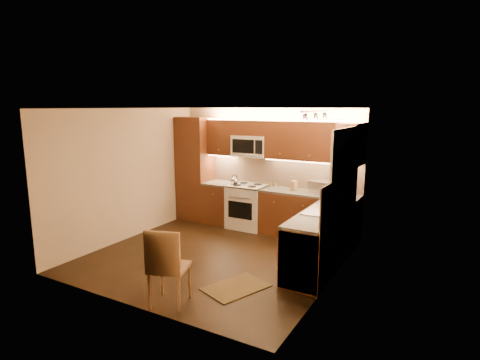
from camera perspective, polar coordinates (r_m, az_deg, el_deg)
The scene contains 37 objects.
floor at distance 6.90m, azimuth -3.39°, elevation -10.89°, with size 4.00×4.00×0.01m, color black.
ceiling at distance 6.42m, azimuth -3.64°, elevation 10.35°, with size 4.00×4.00×0.01m, color beige.
wall_back at distance 8.27m, azimuth 4.03°, elevation 1.71°, with size 4.00×0.01×2.50m, color beige.
wall_front at distance 5.03m, azimuth -16.00°, elevation -4.53°, with size 4.00×0.01×2.50m, color beige.
wall_left at distance 7.80m, azimuth -15.96°, elevation 0.78°, with size 0.01×4.00×2.50m, color beige.
wall_right at distance 5.73m, azimuth 13.55°, elevation -2.57°, with size 0.01×4.00×2.50m, color beige.
pantry at distance 8.86m, azimuth -6.51°, elevation 1.62°, with size 0.70×0.60×2.30m, color #411B0D.
base_cab_back_left at distance 8.64m, azimuth -2.85°, elevation -3.43°, with size 0.62×0.60×0.86m, color #411B0D.
counter_back_left at distance 8.54m, azimuth -2.88°, elevation -0.50°, with size 0.62×0.60×0.04m, color #3A3835.
base_cab_back_right at distance 7.79m, azimuth 9.95°, elevation -5.17°, with size 1.92×0.60×0.86m, color #411B0D.
counter_back_right at distance 7.68m, azimuth 10.06°, elevation -1.93°, with size 1.92×0.60×0.04m, color #3A3835.
base_cab_right at distance 6.41m, azimuth 11.63°, elevation -8.71°, with size 0.60×2.00×0.86m, color #411B0D.
counter_right at distance 6.28m, azimuth 11.78°, elevation -4.83°, with size 0.60×2.00×0.04m, color #3A3835.
dishwasher at distance 5.79m, azimuth 9.45°, elevation -10.79°, with size 0.58×0.60×0.84m, color silver.
backsplash_back at distance 8.13m, azimuth 6.23°, elevation 1.16°, with size 3.30×0.02×0.60m, color tan.
backsplash_right at distance 6.12m, azimuth 14.48°, elevation -2.25°, with size 0.02×2.00×0.60m, color tan.
upper_cab_back_left at distance 8.51m, azimuth -2.49°, elevation 6.23°, with size 0.62×0.35×0.75m, color #411B0D.
upper_cab_back_right at distance 7.64m, azimuth 10.61°, elevation 5.55°, with size 1.92×0.35×0.75m, color #411B0D.
upper_cab_bridge at distance 8.16m, azimuth 1.66°, elevation 7.59°, with size 0.76×0.35×0.31m, color #411B0D.
upper_cab_right_corner at distance 7.02m, azimuth 15.57°, elevation 4.90°, with size 0.35×0.50×0.75m, color #411B0D.
stove at distance 8.28m, azimuth 1.11°, elevation -3.84°, with size 0.76×0.65×0.92m, color silver, non-canonical shape.
microwave at distance 8.17m, azimuth 1.59°, elevation 4.95°, with size 0.76×0.38×0.44m, color silver, non-canonical shape.
window_frame at distance 6.19m, azimuth 14.97°, elevation 1.64°, with size 0.03×1.44×1.24m, color silver.
window_blinds at distance 6.20m, azimuth 14.79°, elevation 1.66°, with size 0.02×1.36×1.16m, color silver.
sink at distance 6.39m, azimuth 12.22°, elevation -3.69°, with size 0.52×0.86×0.15m, color silver, non-canonical shape.
faucet at distance 6.33m, azimuth 13.81°, elevation -3.20°, with size 0.20×0.04×0.30m, color silver, non-canonical shape.
track_light_bar at distance 6.10m, azimuth 10.99°, elevation 9.79°, with size 0.04×1.20×0.03m, color silver.
kettle at distance 8.20m, azimuth -0.82°, elevation 0.07°, with size 0.18×0.18×0.21m, color silver, non-canonical shape.
toaster_oven at distance 7.64m, azimuth 11.59°, elevation -0.98°, with size 0.40×0.30×0.24m, color silver.
knife_block at distance 7.79m, azimuth 7.82°, elevation -0.81°, with size 0.09×0.14×0.19m, color #976B44.
spice_jar_a at distance 8.14m, azimuth 5.31°, elevation -0.64°, with size 0.05×0.05×0.09m, color silver.
spice_jar_b at distance 8.12m, azimuth 4.42°, elevation -0.60°, with size 0.05×0.05×0.10m, color brown.
spice_jar_c at distance 8.18m, azimuth 4.61°, elevation -0.57°, with size 0.04×0.04×0.09m, color silver.
spice_jar_d at distance 8.14m, azimuth 5.10°, elevation -0.65°, with size 0.04×0.04×0.08m, color olive.
soap_bottle at distance 6.79m, azimuth 15.19°, elevation -2.71°, with size 0.09×0.10×0.21m, color silver.
rug at distance 5.76m, azimuth -0.58°, elevation -15.33°, with size 0.59×0.88×0.01m, color black.
dining_chair at distance 5.23m, azimuth -10.25°, elevation -12.13°, with size 0.46×0.46×1.04m, color #976B44, non-canonical shape.
Camera 1 is at (3.49, -5.38, 2.53)m, focal length 29.35 mm.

